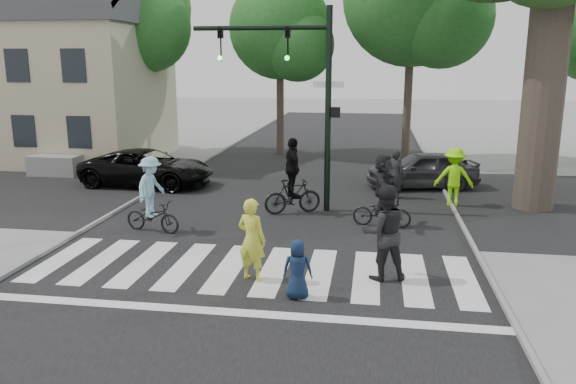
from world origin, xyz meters
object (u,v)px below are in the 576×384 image
object	(u,v)px
cyclist_right	(382,195)
car_suv	(147,168)
pedestrian_adult	(384,232)
pedestrian_child	(298,269)
traffic_signal	(300,81)
cyclist_left	(152,200)
pedestrian_woman	(252,240)
car_grey	(422,170)
cyclist_mid	(293,183)

from	to	relation	value
cyclist_right	car_suv	bearing A→B (deg)	154.38
pedestrian_adult	pedestrian_child	bearing A→B (deg)	22.84
traffic_signal	pedestrian_child	distance (m)	7.42
pedestrian_adult	cyclist_right	distance (m)	3.86
pedestrian_adult	cyclist_left	size ratio (longest dim) A/B	0.99
pedestrian_woman	cyclist_left	world-z (taller)	cyclist_left
pedestrian_adult	car_grey	distance (m)	9.15
pedestrian_child	pedestrian_adult	distance (m)	2.10
pedestrian_child	car_suv	world-z (taller)	car_suv
car_suv	pedestrian_child	bearing A→B (deg)	-139.52
pedestrian_child	car_grey	size ratio (longest dim) A/B	0.30
cyclist_left	cyclist_right	size ratio (longest dim) A/B	1.01
traffic_signal	cyclist_left	xyz separation A→B (m)	(-3.56, -2.86, -3.02)
pedestrian_child	cyclist_right	distance (m)	5.39
cyclist_left	cyclist_mid	size ratio (longest dim) A/B	0.89
cyclist_right	car_grey	xyz separation A→B (m)	(1.46, 5.17, -0.23)
cyclist_mid	pedestrian_adult	bearing A→B (deg)	-61.84
traffic_signal	cyclist_right	distance (m)	4.16
pedestrian_adult	cyclist_right	world-z (taller)	cyclist_right
traffic_signal	cyclist_left	world-z (taller)	traffic_signal
pedestrian_woman	cyclist_right	xyz separation A→B (m)	(2.70, 4.34, 0.03)
pedestrian_woman	cyclist_right	distance (m)	5.11
traffic_signal	car_grey	world-z (taller)	traffic_signal
pedestrian_woman	car_suv	distance (m)	10.16
cyclist_right	car_suv	xyz separation A→B (m)	(-8.43, 4.04, -0.24)
traffic_signal	car_grey	size ratio (longest dim) A/B	1.52
cyclist_left	car_grey	world-z (taller)	cyclist_left
cyclist_left	cyclist_mid	distance (m)	4.20
pedestrian_woman	pedestrian_child	distance (m)	1.35
pedestrian_woman	pedestrian_child	xyz separation A→B (m)	(1.06, -0.78, -0.29)
cyclist_left	cyclist_mid	world-z (taller)	cyclist_mid
cyclist_right	pedestrian_woman	bearing A→B (deg)	-121.86
pedestrian_adult	cyclist_left	bearing A→B (deg)	-37.30
traffic_signal	cyclist_left	distance (m)	5.47
cyclist_left	pedestrian_adult	bearing A→B (deg)	-22.11
pedestrian_child	cyclist_mid	world-z (taller)	cyclist_mid
pedestrian_child	cyclist_left	distance (m)	5.78
pedestrian_adult	cyclist_mid	size ratio (longest dim) A/B	0.89
car_suv	car_grey	xyz separation A→B (m)	(9.89, 1.13, 0.01)
pedestrian_woman	pedestrian_child	world-z (taller)	pedestrian_woman
cyclist_mid	cyclist_right	distance (m)	2.82
cyclist_mid	car_suv	bearing A→B (deg)	152.51
cyclist_left	car_suv	distance (m)	5.95
pedestrian_woman	car_grey	bearing A→B (deg)	-93.13
pedestrian_child	pedestrian_adult	size ratio (longest dim) A/B	0.58
pedestrian_child	pedestrian_adult	bearing A→B (deg)	-144.96
car_grey	pedestrian_woman	bearing A→B (deg)	-35.24
pedestrian_woman	pedestrian_child	size ratio (longest dim) A/B	1.49
cyclist_mid	car_suv	size ratio (longest dim) A/B	0.48
pedestrian_woman	cyclist_left	distance (m)	4.46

